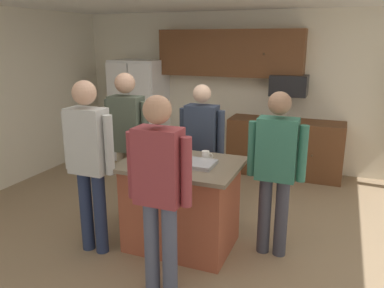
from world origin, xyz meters
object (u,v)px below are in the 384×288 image
(person_guest_by_door, at_px, (202,142))
(mug_ceramic_white, at_px, (153,149))
(person_guest_left, at_px, (89,156))
(person_guest_right, at_px, (127,137))
(refrigerator, at_px, (140,110))
(glass_short_whisky, at_px, (171,145))
(person_host_foreground, at_px, (276,164))
(kitchen_island, at_px, (181,204))
(glass_pilsner, at_px, (157,156))
(person_elder_center, at_px, (159,184))
(mug_blue_stoneware, at_px, (206,156))
(microwave_over_range, at_px, (289,85))
(glass_dark_ale, at_px, (144,159))
(serving_tray, at_px, (193,163))

(person_guest_by_door, height_order, mug_ceramic_white, person_guest_by_door)
(person_guest_left, distance_m, person_guest_right, 0.80)
(refrigerator, height_order, glass_short_whisky, refrigerator)
(person_guest_left, bearing_deg, person_host_foreground, -8.34)
(person_host_foreground, bearing_deg, refrigerator, -51.89)
(person_guest_left, bearing_deg, kitchen_island, -0.00)
(glass_pilsner, bearing_deg, person_host_foreground, 14.29)
(kitchen_island, xyz_separation_m, person_host_foreground, (0.92, 0.19, 0.49))
(person_elder_center, relative_size, person_guest_left, 0.98)
(refrigerator, relative_size, mug_blue_stoneware, 14.75)
(refrigerator, height_order, glass_pilsner, refrigerator)
(microwave_over_range, height_order, person_elder_center, person_elder_center)
(glass_short_whisky, relative_size, glass_dark_ale, 1.20)
(person_elder_center, relative_size, person_host_foreground, 1.03)
(glass_pilsner, bearing_deg, person_guest_by_door, 80.35)
(serving_tray, bearing_deg, kitchen_island, 163.57)
(glass_dark_ale, height_order, mug_blue_stoneware, glass_dark_ale)
(person_elder_center, distance_m, person_guest_by_door, 1.60)
(person_guest_by_door, xyz_separation_m, mug_blue_stoneware, (0.28, -0.64, 0.04))
(mug_ceramic_white, bearing_deg, person_guest_right, 156.13)
(kitchen_island, xyz_separation_m, person_guest_left, (-0.80, -0.43, 0.56))
(refrigerator, relative_size, person_guest_right, 1.01)
(kitchen_island, relative_size, glass_short_whisky, 7.48)
(glass_dark_ale, bearing_deg, glass_pilsner, 62.45)
(person_guest_right, xyz_separation_m, serving_tray, (0.99, -0.41, -0.08))
(person_elder_center, bearing_deg, mug_ceramic_white, 19.65)
(glass_pilsner, bearing_deg, person_guest_left, -150.09)
(microwave_over_range, xyz_separation_m, mug_blue_stoneware, (-0.46, -2.55, -0.47))
(person_guest_right, bearing_deg, refrigerator, 139.52)
(person_guest_by_door, distance_m, glass_short_whisky, 0.55)
(person_elder_center, relative_size, glass_short_whisky, 10.77)
(glass_short_whisky, bearing_deg, refrigerator, 126.26)
(glass_pilsner, height_order, mug_ceramic_white, glass_pilsner)
(microwave_over_range, xyz_separation_m, glass_short_whisky, (-0.91, -2.42, -0.44))
(glass_short_whisky, xyz_separation_m, mug_blue_stoneware, (0.45, -0.12, -0.03))
(refrigerator, relative_size, glass_pilsner, 12.58)
(person_elder_center, distance_m, glass_short_whisky, 1.14)
(person_elder_center, bearing_deg, person_guest_left, 58.87)
(glass_short_whisky, bearing_deg, person_guest_right, 172.02)
(person_host_foreground, bearing_deg, microwave_over_range, -96.19)
(person_guest_left, height_order, mug_ceramic_white, person_guest_left)
(refrigerator, relative_size, microwave_over_range, 3.21)
(person_guest_by_door, bearing_deg, mug_blue_stoneware, 18.65)
(person_guest_by_door, bearing_deg, person_host_foreground, 53.67)
(kitchen_island, bearing_deg, refrigerator, 126.68)
(person_guest_by_door, xyz_separation_m, mug_ceramic_white, (-0.34, -0.62, 0.05))
(refrigerator, relative_size, person_host_foreground, 1.07)
(person_elder_center, bearing_deg, kitchen_island, -0.00)
(microwave_over_range, height_order, glass_dark_ale, microwave_over_range)
(serving_tray, bearing_deg, mug_ceramic_white, 158.53)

